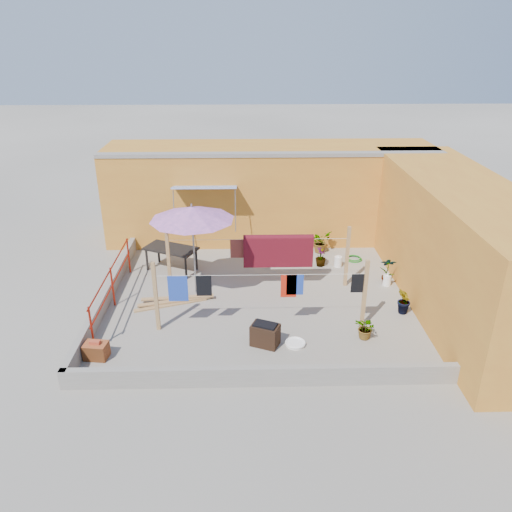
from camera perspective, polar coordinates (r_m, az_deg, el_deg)
name	(u,v)px	position (r m, az deg, el deg)	size (l,w,h in m)	color
ground	(259,300)	(13.62, 0.33, -5.02)	(80.00, 80.00, 0.00)	#9E998E
wall_back	(269,192)	(17.34, 1.54, 7.31)	(11.00, 3.27, 3.21)	#C9862C
wall_right	(458,244)	(14.06, 22.06, 1.30)	(2.40, 9.00, 3.20)	#C9862C
parapet_front	(264,376)	(10.51, 0.93, -13.55)	(8.30, 0.16, 0.44)	gray
parapet_left	(107,294)	(14.01, -16.64, -4.22)	(0.16, 7.30, 0.44)	gray
red_railing	(112,281)	(13.55, -16.15, -2.77)	(0.05, 4.20, 1.10)	#A41F10
clothesline_rig	(275,256)	(13.66, 2.13, 0.00)	(5.09, 2.35, 1.80)	tan
patio_umbrella	(192,214)	(12.96, -7.34, 4.79)	(2.35, 2.35, 2.66)	gray
outdoor_table	(171,250)	(15.24, -9.69, 0.70)	(1.74, 1.36, 0.73)	black
brick_stack	(96,350)	(11.83, -17.80, -10.24)	(0.55, 0.44, 0.44)	#AA5627
lumber_pile	(174,301)	(13.60, -9.33, -5.11)	(2.07, 0.79, 0.13)	tan
brazier	(265,334)	(11.66, 1.06, -8.96)	(0.74, 0.63, 0.56)	#311E13
white_basin	(295,343)	(11.81, 4.51, -9.91)	(0.48, 0.48, 0.08)	white
water_jug_a	(387,280)	(14.79, 14.74, -2.67)	(0.23, 0.23, 0.37)	white
water_jug_b	(338,261)	(15.65, 9.36, -0.62)	(0.24, 0.24, 0.37)	white
green_hose	(354,259)	(16.25, 11.12, -0.29)	(0.53, 0.53, 0.08)	#1A771B
plant_back_a	(320,241)	(16.52, 7.37, 1.66)	(0.66, 0.57, 0.74)	#175119
plant_back_b	(321,257)	(15.55, 7.40, -0.11)	(0.33, 0.33, 0.60)	#175119
plant_right_a	(387,271)	(14.73, 14.78, -1.64)	(0.45, 0.30, 0.85)	#175119
plant_right_b	(404,301)	(13.35, 16.59, -4.97)	(0.41, 0.33, 0.74)	#175119
plant_right_c	(366,328)	(12.15, 12.48, -8.08)	(0.50, 0.44, 0.56)	#175119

